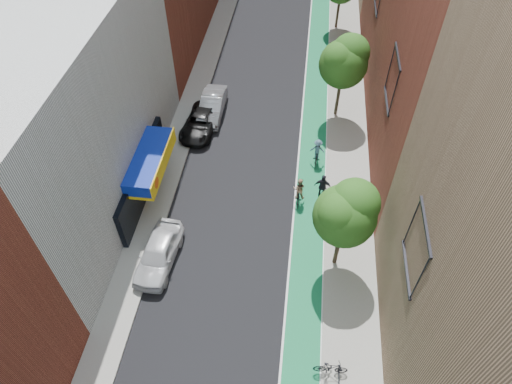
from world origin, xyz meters
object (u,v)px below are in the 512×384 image
(parked_car_silver, at_px, (212,106))
(cyclist_lane_near, at_px, (299,193))
(cyclist_lane_far, at_px, (317,153))
(parked_car_white, at_px, (158,253))
(cyclist_lane_mid, at_px, (322,191))
(parked_car_black, at_px, (200,123))

(parked_car_silver, height_order, cyclist_lane_near, cyclist_lane_near)
(parked_car_silver, relative_size, cyclist_lane_far, 2.52)
(parked_car_white, bearing_deg, cyclist_lane_far, 51.50)
(parked_car_silver, xyz_separation_m, cyclist_lane_far, (8.32, -4.48, 0.03))
(cyclist_lane_mid, distance_m, cyclist_lane_far, 3.69)
(cyclist_lane_near, relative_size, cyclist_lane_mid, 0.89)
(parked_car_white, bearing_deg, parked_car_black, 94.25)
(cyclist_lane_near, distance_m, cyclist_lane_far, 4.07)
(parked_car_black, xyz_separation_m, cyclist_lane_mid, (9.30, -6.13, 0.24))
(cyclist_lane_near, xyz_separation_m, cyclist_lane_mid, (1.50, 0.26, 0.09))
(parked_car_silver, bearing_deg, cyclist_lane_mid, -43.07)
(cyclist_lane_far, bearing_deg, cyclist_lane_mid, 101.33)
(parked_car_black, xyz_separation_m, cyclist_lane_near, (7.80, -6.38, 0.14))
(parked_car_white, xyz_separation_m, cyclist_lane_near, (7.78, 5.68, 0.02))
(cyclist_lane_far, bearing_deg, parked_car_white, 51.94)
(parked_car_black, bearing_deg, cyclist_lane_far, -9.81)
(parked_car_white, distance_m, cyclist_lane_far, 13.05)
(parked_car_silver, bearing_deg, parked_car_white, -92.26)
(parked_car_black, distance_m, cyclist_lane_far, 9.20)
(parked_car_white, height_order, cyclist_lane_mid, cyclist_lane_mid)
(parked_car_black, bearing_deg, cyclist_lane_near, -33.61)
(parked_car_white, relative_size, cyclist_lane_near, 2.39)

